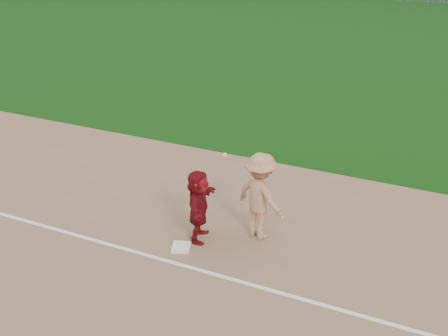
% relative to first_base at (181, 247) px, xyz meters
% --- Properties ---
extents(ground, '(160.00, 160.00, 0.00)m').
position_rel_first_base_xyz_m(ground, '(0.21, 0.26, -0.06)').
color(ground, '#0F3C0B').
rests_on(ground, ground).
extents(foul_line, '(60.00, 0.10, 0.01)m').
position_rel_first_base_xyz_m(foul_line, '(0.21, -0.54, -0.04)').
color(foul_line, white).
rests_on(foul_line, infield_dirt).
extents(first_base, '(0.51, 0.51, 0.09)m').
position_rel_first_base_xyz_m(first_base, '(0.00, 0.00, 0.00)').
color(first_base, white).
rests_on(first_base, infield_dirt).
extents(base_runner, '(0.91, 1.64, 1.69)m').
position_rel_first_base_xyz_m(base_runner, '(0.15, 0.57, 0.80)').
color(base_runner, maroon).
rests_on(base_runner, infield_dirt).
extents(first_base_play, '(1.50, 1.22, 2.18)m').
position_rel_first_base_xyz_m(first_base_play, '(1.35, 1.26, 0.98)').
color(first_base_play, '#ABABAD').
rests_on(first_base_play, infield_dirt).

